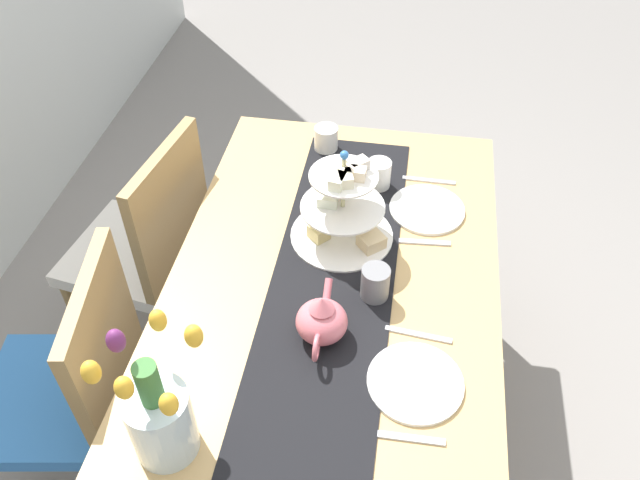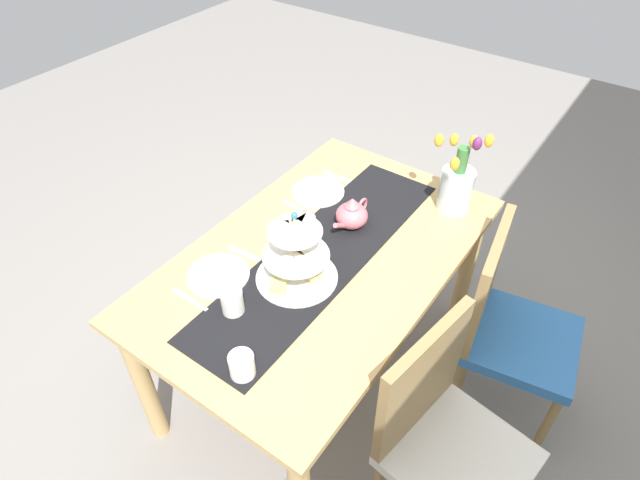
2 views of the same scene
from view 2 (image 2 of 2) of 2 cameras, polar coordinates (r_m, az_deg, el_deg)
ground_plane at (r=2.62m, az=0.16°, el=-13.47°), size 8.00×8.00×0.00m
dining_table at (r=2.13m, az=0.20°, el=-3.72°), size 1.46×0.90×0.74m
chair_left at (r=2.26m, az=19.32°, el=-8.38°), size 0.48×0.48×0.91m
chair_right at (r=1.91m, az=13.04°, el=-19.46°), size 0.48×0.48×0.91m
table_runner at (r=2.05m, az=0.26°, el=-1.51°), size 1.27×0.33×0.00m
tiered_cake_stand at (r=1.89m, az=-2.72°, el=-1.96°), size 0.30×0.30×0.30m
teapot at (r=2.15m, az=3.42°, el=2.73°), size 0.24×0.13×0.14m
tulip_vase at (r=2.27m, az=14.37°, el=5.83°), size 0.21×0.19×0.37m
cream_jug at (r=1.68m, az=-8.31°, el=-13.08°), size 0.08×0.08×0.08m
dinner_plate_left at (r=2.36m, az=-0.20°, el=5.15°), size 0.23×0.23×0.01m
fork_left at (r=2.45m, az=1.78°, el=6.75°), size 0.02×0.15×0.01m
knife_left at (r=2.26m, az=-2.34°, el=3.33°), size 0.03×0.17×0.01m
dinner_plate_right at (r=2.00m, az=-10.77°, el=-3.71°), size 0.23×0.23×0.01m
fork_right at (r=2.07m, az=-8.02°, el=-1.45°), size 0.03×0.15×0.01m
knife_right at (r=1.94m, az=-13.70°, el=-6.19°), size 0.02×0.17×0.01m
mug_grey at (r=2.11m, az=-1.56°, el=1.58°), size 0.08×0.08×0.09m
mug_white_text at (r=1.84m, az=-9.32°, el=-6.52°), size 0.08×0.08×0.09m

